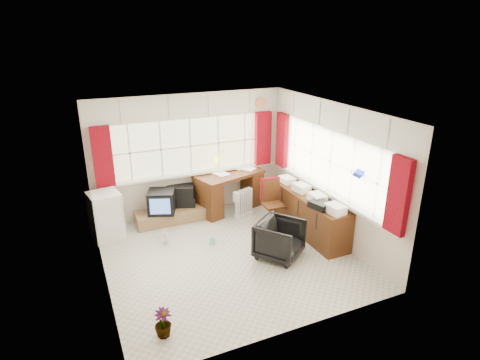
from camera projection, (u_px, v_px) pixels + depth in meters
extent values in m
plane|color=beige|center=(229.00, 256.00, 6.88)|extent=(4.00, 4.00, 0.00)
plane|color=beige|center=(191.00, 155.00, 8.15)|extent=(4.00, 0.00, 4.00)
plane|color=beige|center=(292.00, 246.00, 4.73)|extent=(4.00, 0.00, 4.00)
plane|color=beige|center=(97.00, 210.00, 5.68)|extent=(0.00, 4.00, 4.00)
plane|color=beige|center=(331.00, 172.00, 7.20)|extent=(0.00, 4.00, 4.00)
plane|color=white|center=(227.00, 111.00, 6.00)|extent=(4.00, 4.00, 0.00)
plane|color=#EDE7BC|center=(190.00, 146.00, 8.06)|extent=(3.60, 0.00, 3.60)
cube|color=white|center=(192.00, 174.00, 8.23)|extent=(3.70, 0.12, 0.05)
cube|color=white|center=(130.00, 153.00, 7.59)|extent=(0.03, 0.02, 1.10)
cube|color=white|center=(161.00, 150.00, 7.82)|extent=(0.03, 0.02, 1.10)
cube|color=white|center=(191.00, 146.00, 8.05)|extent=(0.03, 0.02, 1.10)
cube|color=white|center=(218.00, 143.00, 8.28)|extent=(0.03, 0.02, 1.10)
cube|color=white|center=(245.00, 140.00, 8.51)|extent=(0.03, 0.02, 1.10)
plane|color=#EDE7BC|center=(331.00, 161.00, 7.12)|extent=(0.00, 3.60, 3.60)
cube|color=white|center=(326.00, 192.00, 7.31)|extent=(0.12, 3.70, 0.05)
cube|color=white|center=(377.00, 184.00, 6.09)|extent=(0.02, 0.03, 1.10)
cube|color=white|center=(352.00, 172.00, 6.60)|extent=(0.02, 0.03, 1.10)
cube|color=white|center=(330.00, 161.00, 7.11)|extent=(0.02, 0.03, 1.10)
cube|color=white|center=(311.00, 153.00, 7.63)|extent=(0.02, 0.03, 1.10)
cube|color=white|center=(295.00, 145.00, 8.14)|extent=(0.02, 0.03, 1.10)
cube|color=maroon|center=(103.00, 157.00, 7.34)|extent=(0.35, 0.10, 1.15)
cube|color=maroon|center=(263.00, 138.00, 8.60)|extent=(0.35, 0.10, 1.15)
cube|color=maroon|center=(282.00, 140.00, 8.45)|extent=(0.10, 0.35, 1.15)
cube|color=maroon|center=(399.00, 196.00, 5.63)|extent=(0.10, 0.35, 1.15)
cube|color=silver|center=(189.00, 106.00, 7.76)|extent=(3.95, 0.08, 0.48)
cube|color=silver|center=(333.00, 117.00, 6.83)|extent=(0.08, 3.95, 0.48)
cube|color=#492311|center=(229.00, 174.00, 8.43)|extent=(1.57, 1.07, 0.07)
cube|color=#492311|center=(209.00, 199.00, 8.24)|extent=(0.49, 0.70, 0.76)
cube|color=#492311|center=(249.00, 186.00, 8.90)|extent=(0.49, 0.70, 0.76)
cube|color=white|center=(229.00, 172.00, 8.41)|extent=(0.32, 0.38, 0.02)
cube|color=white|center=(229.00, 172.00, 8.41)|extent=(0.32, 0.38, 0.02)
cube|color=white|center=(229.00, 172.00, 8.41)|extent=(0.32, 0.38, 0.02)
cube|color=white|center=(229.00, 172.00, 8.41)|extent=(0.32, 0.38, 0.02)
cylinder|color=yellow|center=(221.00, 170.00, 8.54)|extent=(0.10, 0.10, 0.02)
cylinder|color=yellow|center=(221.00, 162.00, 8.47)|extent=(0.02, 0.02, 0.39)
cone|color=yellow|center=(221.00, 155.00, 8.42)|extent=(0.19, 0.17, 0.16)
cube|color=black|center=(273.00, 226.00, 7.91)|extent=(0.43, 0.43, 0.04)
cylinder|color=silver|center=(273.00, 216.00, 7.83)|extent=(0.05, 0.05, 0.46)
cube|color=#492311|center=(274.00, 205.00, 7.75)|extent=(0.42, 0.40, 0.05)
cube|color=#492311|center=(270.00, 190.00, 7.83)|extent=(0.36, 0.07, 0.44)
cube|color=maroon|center=(270.00, 189.00, 7.83)|extent=(0.39, 0.08, 0.46)
imported|color=black|center=(280.00, 239.00, 6.76)|extent=(1.00, 1.00, 0.66)
cube|color=white|center=(244.00, 214.00, 8.34)|extent=(0.42, 0.28, 0.08)
cube|color=white|center=(238.00, 204.00, 8.12)|extent=(0.06, 0.12, 0.51)
cube|color=white|center=(240.00, 203.00, 8.16)|extent=(0.06, 0.12, 0.51)
cube|color=white|center=(242.00, 202.00, 8.20)|extent=(0.06, 0.12, 0.51)
cube|color=white|center=(244.00, 201.00, 8.24)|extent=(0.06, 0.12, 0.51)
cube|color=white|center=(246.00, 201.00, 8.27)|extent=(0.06, 0.12, 0.51)
cube|color=white|center=(248.00, 200.00, 8.31)|extent=(0.06, 0.12, 0.51)
cube|color=white|center=(250.00, 199.00, 8.35)|extent=(0.06, 0.12, 0.51)
cube|color=#492311|center=(309.00, 214.00, 7.57)|extent=(0.50, 2.00, 0.75)
cube|color=white|center=(335.00, 210.00, 6.73)|extent=(0.24, 0.32, 0.10)
cube|color=white|center=(317.00, 199.00, 7.18)|extent=(0.24, 0.32, 0.10)
cube|color=white|center=(301.00, 189.00, 7.64)|extent=(0.24, 0.32, 0.10)
cube|color=white|center=(287.00, 180.00, 8.10)|extent=(0.24, 0.32, 0.10)
cube|color=black|center=(320.00, 205.00, 6.92)|extent=(0.36, 0.41, 0.12)
cube|color=#95704A|center=(171.00, 215.00, 8.09)|extent=(1.40, 0.50, 0.25)
cube|color=black|center=(162.00, 202.00, 7.87)|extent=(0.63, 0.61, 0.46)
cube|color=#4C7CD9|center=(160.00, 207.00, 7.65)|extent=(0.36, 0.16, 0.31)
cube|color=black|center=(181.00, 200.00, 8.25)|extent=(0.68, 0.56, 0.22)
cube|color=black|center=(180.00, 190.00, 8.17)|extent=(0.63, 0.52, 0.21)
cube|color=white|center=(106.00, 216.00, 7.35)|extent=(0.60, 0.60, 0.89)
cube|color=silver|center=(123.00, 211.00, 7.23)|extent=(0.02, 0.02, 0.47)
imported|color=silver|center=(165.00, 236.00, 7.25)|extent=(0.12, 0.12, 0.29)
imported|color=#92DBCF|center=(212.00, 239.00, 7.25)|extent=(0.12, 0.12, 0.20)
imported|color=black|center=(163.00, 323.00, 5.03)|extent=(0.25, 0.25, 0.39)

